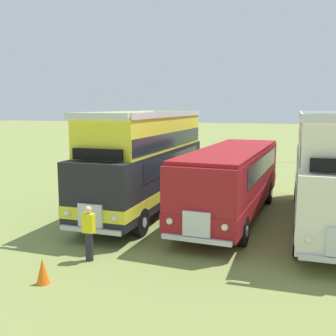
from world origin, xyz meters
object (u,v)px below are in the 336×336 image
(cone_near_end, at_px, (43,271))
(bus_first_in_row, at_px, (146,160))
(bus_second_in_row, at_px, (232,177))
(marshal_person, at_px, (89,233))
(bus_third_in_row, at_px, (330,167))

(cone_near_end, bearing_deg, bus_first_in_row, 90.82)
(bus_second_in_row, xyz_separation_m, marshal_person, (-3.38, -6.30, -0.87))
(bus_third_in_row, distance_m, marshal_person, 9.83)
(bus_second_in_row, relative_size, bus_third_in_row, 0.91)
(bus_first_in_row, distance_m, bus_second_in_row, 3.92)
(bus_second_in_row, bearing_deg, marshal_person, -118.19)
(bus_third_in_row, xyz_separation_m, marshal_person, (-7.24, -6.48, -1.48))
(cone_near_end, distance_m, marshal_person, 1.97)
(bus_third_in_row, distance_m, cone_near_end, 11.47)
(bus_first_in_row, height_order, marshal_person, bus_first_in_row)
(cone_near_end, bearing_deg, bus_third_in_row, 47.59)
(cone_near_end, height_order, marshal_person, marshal_person)
(bus_second_in_row, distance_m, bus_third_in_row, 3.92)
(cone_near_end, bearing_deg, bus_second_in_row, 65.31)
(cone_near_end, xyz_separation_m, marshal_person, (0.37, 1.86, 0.53))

